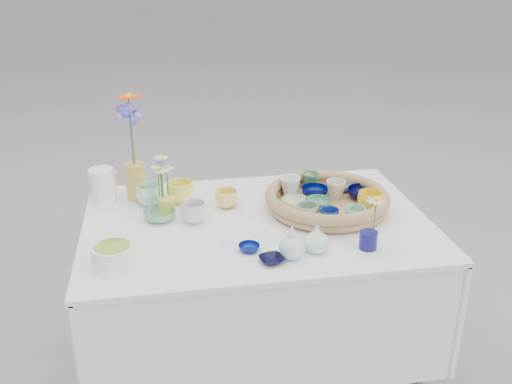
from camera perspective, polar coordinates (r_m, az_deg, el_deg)
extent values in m
plane|color=gray|center=(2.53, 0.08, -18.62)|extent=(80.00, 80.00, 0.00)
imported|color=#00094F|center=(2.27, 5.91, 0.04)|extent=(0.13, 0.13, 0.03)
imported|color=#010131|center=(2.28, 10.65, -0.13)|extent=(0.15, 0.15, 0.04)
imported|color=yellow|center=(2.16, 11.35, -0.94)|extent=(0.11, 0.11, 0.08)
imported|color=#407F5C|center=(2.17, 6.29, -1.13)|extent=(0.12, 0.12, 0.03)
imported|color=gray|center=(2.05, 5.15, -2.11)|extent=(0.09, 0.09, 0.07)
imported|color=#94D4B5|center=(2.17, 3.97, -1.07)|extent=(0.10, 0.10, 0.03)
imported|color=white|center=(2.26, 3.44, 0.59)|extent=(0.10, 0.10, 0.08)
imported|color=beige|center=(2.25, 7.97, 0.25)|extent=(0.10, 0.10, 0.07)
imported|color=#91C1DF|center=(2.34, 8.53, 0.55)|extent=(0.11, 0.11, 0.03)
imported|color=navy|center=(2.03, 7.36, -2.52)|extent=(0.08, 0.08, 0.06)
imported|color=#F8E08A|center=(2.12, 3.85, -1.65)|extent=(0.13, 0.13, 0.03)
imported|color=#91D2BB|center=(2.06, 9.94, -2.33)|extent=(0.10, 0.10, 0.06)
imported|color=#437F50|center=(2.34, 5.47, 1.16)|extent=(0.07, 0.07, 0.07)
imported|color=#EBEC50|center=(2.25, -7.60, -0.01)|extent=(0.11, 0.11, 0.08)
imported|color=#F0D961|center=(2.20, -2.96, -0.67)|extent=(0.11, 0.11, 0.07)
imported|color=#629F81|center=(2.13, -9.63, -2.32)|extent=(0.13, 0.13, 0.04)
imported|color=silver|center=(2.09, -6.25, -2.05)|extent=(0.12, 0.12, 0.08)
imported|color=navy|center=(1.89, -0.70, -5.60)|extent=(0.09, 0.09, 0.02)
imported|color=#AADFC7|center=(2.25, -10.60, -0.28)|extent=(0.13, 0.13, 0.08)
imported|color=black|center=(1.83, 1.58, -6.78)|extent=(0.09, 0.09, 0.02)
imported|color=#B1E3D0|center=(1.88, 6.07, -4.66)|extent=(0.10, 0.10, 0.09)
cylinder|color=#100F5E|center=(1.93, 11.16, -4.75)|extent=(0.07, 0.07, 0.06)
cylinder|color=gold|center=(2.30, -11.94, 1.05)|extent=(0.10, 0.10, 0.15)
cylinder|color=#DFCF4D|center=(2.16, -8.89, -1.43)|extent=(0.07, 0.07, 0.07)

